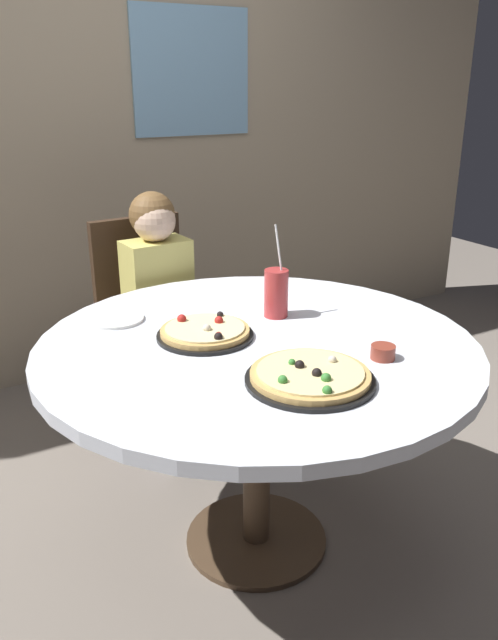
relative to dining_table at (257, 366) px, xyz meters
The scene contains 10 objects.
ground_plane 0.66m from the dining_table, ahead, with size 8.00×8.00×0.00m, color slate.
wall_with_window 1.87m from the dining_table, 89.91° to the left, with size 5.20×0.14×2.90m.
dining_table is the anchor object (origin of this frame).
chair_wooden 0.92m from the dining_table, 90.38° to the left, with size 0.43×0.43×0.95m.
diner_child 0.75m from the dining_table, 89.61° to the left, with size 0.28×0.42×1.08m.
pizza_veggie 0.33m from the dining_table, 94.23° to the right, with size 0.34×0.34×0.05m.
pizza_cheese 0.19m from the dining_table, 140.74° to the left, with size 0.30×0.30×0.05m.
soda_cup 0.28m from the dining_table, 43.20° to the left, with size 0.08×0.08×0.31m.
sauce_bowl 0.39m from the dining_table, 50.29° to the right, with size 0.07×0.07×0.04m, color brown.
plate_small 0.50m from the dining_table, 129.98° to the left, with size 0.18×0.18×0.01m, color white.
Camera 1 is at (-0.90, -1.52, 1.49)m, focal length 35.36 mm.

